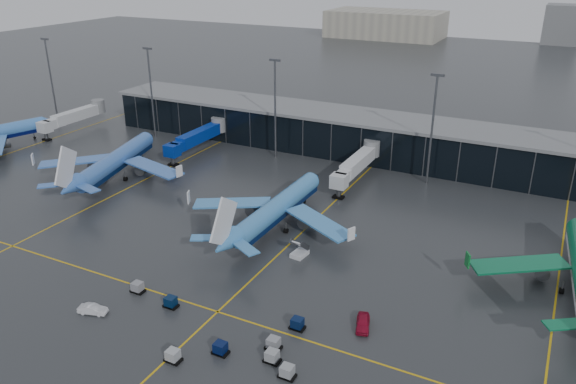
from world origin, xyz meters
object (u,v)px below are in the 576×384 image
at_px(mobile_airstair, 300,252).
at_px(service_van_red, 363,323).
at_px(airliner_arkefly, 115,150).
at_px(airliner_klm_near, 278,196).
at_px(service_van_white, 93,309).
at_px(baggage_carts, 226,335).

relative_size(mobile_airstair, service_van_red, 0.72).
bearing_deg(mobile_airstair, service_van_red, -33.97).
distance_m(mobile_airstair, service_van_red, 22.40).
bearing_deg(mobile_airstair, airliner_arkefly, 171.41).
bearing_deg(airliner_klm_near, mobile_airstair, -44.12).
xyz_separation_m(service_van_red, service_van_white, (-37.05, -15.06, -0.09)).
xyz_separation_m(airliner_arkefly, mobile_airstair, (55.56, -14.61, -5.93)).
bearing_deg(baggage_carts, airliner_arkefly, 144.68).
xyz_separation_m(baggage_carts, service_van_white, (-21.03, -3.94, -0.04)).
relative_size(airliner_klm_near, baggage_carts, 1.28).
bearing_deg(service_van_red, airliner_arkefly, 141.00).
height_order(baggage_carts, service_van_red, baggage_carts).
relative_size(airliner_arkefly, mobile_airstair, 12.65).
height_order(baggage_carts, service_van_white, baggage_carts).
bearing_deg(mobile_airstair, baggage_carts, -81.39).
xyz_separation_m(baggage_carts, mobile_airstair, (-1.10, 25.55, 0.01)).
height_order(mobile_airstair, service_van_red, mobile_airstair).
xyz_separation_m(airliner_klm_near, baggage_carts, (10.15, -34.40, -5.59)).
distance_m(airliner_klm_near, mobile_airstair, 13.83).
relative_size(airliner_klm_near, service_van_white, 9.42).
xyz_separation_m(mobile_airstair, service_van_white, (-19.92, -29.49, -0.05)).
distance_m(airliner_klm_near, service_van_white, 40.25).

